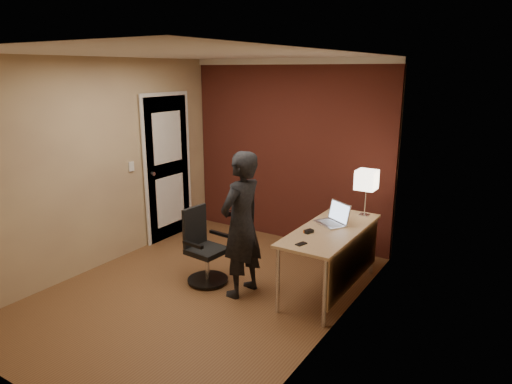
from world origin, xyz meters
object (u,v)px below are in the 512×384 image
phone (301,244)px  mouse (309,231)px  desk (337,241)px  person (241,225)px  laptop (335,218)px  desk_lamp (366,180)px  office_chair (203,251)px

phone → mouse: bearing=119.9°
desk → mouse: (-0.22, -0.25, 0.14)m
desk → person: size_ratio=0.96×
laptop → phone: (-0.03, -0.74, -0.06)m
phone → desk_lamp: bearing=96.1°
mouse → person: 0.70m
mouse → person: bearing=-137.0°
desk → phone: size_ratio=13.04×
laptop → phone: size_ratio=3.61×
mouse → person: size_ratio=0.06×
desk_lamp → phone: 1.27m
person → desk: bearing=126.9°
desk_lamp → phone: bearing=-100.2°
desk_lamp → person: bearing=-129.3°
laptop → person: bearing=-137.1°
office_chair → person: size_ratio=0.54×
laptop → phone: laptop is taller
desk → laptop: (-0.11, 0.17, 0.19)m
person → mouse: bearing=119.1°
desk_lamp → office_chair: (-1.46, -1.14, -0.77)m
desk_lamp → person: person is taller
phone → person: bearing=-167.2°
desk_lamp → office_chair: size_ratio=0.63×
laptop → office_chair: laptop is taller
laptop → desk_lamp: bearing=67.5°
desk → phone: (-0.14, -0.57, 0.13)m
desk → phone: 0.61m
desk → office_chair: bearing=-159.2°
office_chair → person: bearing=-0.5°
desk → office_chair: (-1.38, -0.53, -0.23)m
phone → person: 0.73m
mouse → desk: bearing=67.6°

